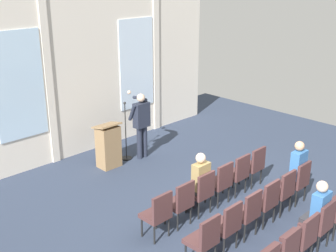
# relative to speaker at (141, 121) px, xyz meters

# --- Properties ---
(ground_plane) EXTENTS (13.49, 13.49, 0.00)m
(ground_plane) POSITION_rel_speaker_xyz_m (-0.74, -3.78, -1.01)
(ground_plane) COLOR #2D384C
(rear_partition) EXTENTS (8.90, 0.14, 4.25)m
(rear_partition) POSITION_rel_speaker_xyz_m (-0.71, 1.40, 1.12)
(rear_partition) COLOR silver
(rear_partition) RESTS_ON ground
(speaker) EXTENTS (0.52, 0.69, 1.73)m
(speaker) POSITION_rel_speaker_xyz_m (0.00, 0.00, 0.00)
(speaker) COLOR #232838
(speaker) RESTS_ON ground
(mic_stand) EXTENTS (0.28, 0.28, 1.55)m
(mic_stand) POSITION_rel_speaker_xyz_m (-0.36, 0.20, -0.68)
(mic_stand) COLOR black
(mic_stand) RESTS_ON ground
(lectern) EXTENTS (0.60, 0.48, 1.16)m
(lectern) POSITION_rel_speaker_xyz_m (-0.96, 0.15, -0.46)
(lectern) COLOR #93724C
(lectern) RESTS_ON ground
(chair_r0_c0) EXTENTS (0.46, 0.44, 0.94)m
(chair_r0_c0) POSITION_rel_speaker_xyz_m (-2.23, -2.99, -0.48)
(chair_r0_c0) COLOR black
(chair_r0_c0) RESTS_ON ground
(chair_r0_c1) EXTENTS (0.46, 0.44, 0.94)m
(chair_r0_c1) POSITION_rel_speaker_xyz_m (-1.63, -2.99, -0.48)
(chair_r0_c1) COLOR black
(chair_r0_c1) RESTS_ON ground
(chair_r0_c2) EXTENTS (0.46, 0.44, 0.94)m
(chair_r0_c2) POSITION_rel_speaker_xyz_m (-1.04, -2.99, -0.48)
(chair_r0_c2) COLOR black
(chair_r0_c2) RESTS_ON ground
(audience_r0_c2) EXTENTS (0.36, 0.39, 1.32)m
(audience_r0_c2) POSITION_rel_speaker_xyz_m (-1.04, -2.91, -0.28)
(audience_r0_c2) COLOR #2D2D33
(audience_r0_c2) RESTS_ON ground
(chair_r0_c3) EXTENTS (0.46, 0.44, 0.94)m
(chair_r0_c3) POSITION_rel_speaker_xyz_m (-0.44, -2.99, -0.48)
(chair_r0_c3) COLOR black
(chair_r0_c3) RESTS_ON ground
(chair_r0_c4) EXTENTS (0.46, 0.44, 0.94)m
(chair_r0_c4) POSITION_rel_speaker_xyz_m (0.15, -2.99, -0.48)
(chair_r0_c4) COLOR black
(chair_r0_c4) RESTS_ON ground
(chair_r0_c5) EXTENTS (0.46, 0.44, 0.94)m
(chair_r0_c5) POSITION_rel_speaker_xyz_m (0.75, -2.99, -0.48)
(chair_r0_c5) COLOR black
(chair_r0_c5) RESTS_ON ground
(chair_r1_c0) EXTENTS (0.46, 0.44, 0.94)m
(chair_r1_c0) POSITION_rel_speaker_xyz_m (-2.23, -4.09, -0.48)
(chair_r1_c0) COLOR black
(chair_r1_c0) RESTS_ON ground
(chair_r1_c1) EXTENTS (0.46, 0.44, 0.94)m
(chair_r1_c1) POSITION_rel_speaker_xyz_m (-1.63, -4.09, -0.48)
(chair_r1_c1) COLOR black
(chair_r1_c1) RESTS_ON ground
(chair_r1_c2) EXTENTS (0.46, 0.44, 0.94)m
(chair_r1_c2) POSITION_rel_speaker_xyz_m (-1.04, -4.09, -0.48)
(chair_r1_c2) COLOR black
(chair_r1_c2) RESTS_ON ground
(chair_r1_c3) EXTENTS (0.46, 0.44, 0.94)m
(chair_r1_c3) POSITION_rel_speaker_xyz_m (-0.44, -4.09, -0.48)
(chair_r1_c3) COLOR black
(chair_r1_c3) RESTS_ON ground
(chair_r1_c4) EXTENTS (0.46, 0.44, 0.94)m
(chair_r1_c4) POSITION_rel_speaker_xyz_m (0.15, -4.09, -0.48)
(chair_r1_c4) COLOR black
(chair_r1_c4) RESTS_ON ground
(chair_r1_c5) EXTENTS (0.46, 0.44, 0.94)m
(chair_r1_c5) POSITION_rel_speaker_xyz_m (0.75, -4.09, -0.48)
(chair_r1_c5) COLOR black
(chair_r1_c5) RESTS_ON ground
(audience_r1_c5) EXTENTS (0.36, 0.39, 1.38)m
(audience_r1_c5) POSITION_rel_speaker_xyz_m (0.75, -4.01, -0.25)
(audience_r1_c5) COLOR #2D2D33
(audience_r1_c5) RESTS_ON ground
(chair_r2_c1) EXTENTS (0.46, 0.44, 0.94)m
(chair_r2_c1) POSITION_rel_speaker_xyz_m (-1.63, -5.20, -0.48)
(chair_r2_c1) COLOR black
(chair_r2_c1) RESTS_ON ground
(chair_r2_c2) EXTENTS (0.46, 0.44, 0.94)m
(chair_r2_c2) POSITION_rel_speaker_xyz_m (-1.04, -5.20, -0.48)
(chair_r2_c2) COLOR black
(chair_r2_c2) RESTS_ON ground
(chair_r2_c3) EXTENTS (0.46, 0.44, 0.94)m
(chair_r2_c3) POSITION_rel_speaker_xyz_m (-0.44, -5.20, -0.48)
(chair_r2_c3) COLOR black
(chair_r2_c3) RESTS_ON ground
(audience_r2_c3) EXTENTS (0.36, 0.39, 1.31)m
(audience_r2_c3) POSITION_rel_speaker_xyz_m (-0.44, -5.12, -0.28)
(audience_r2_c3) COLOR #2D2D33
(audience_r2_c3) RESTS_ON ground
(chair_r2_c4) EXTENTS (0.46, 0.44, 0.94)m
(chair_r2_c4) POSITION_rel_speaker_xyz_m (0.15, -5.20, -0.48)
(chair_r2_c4) COLOR black
(chair_r2_c4) RESTS_ON ground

